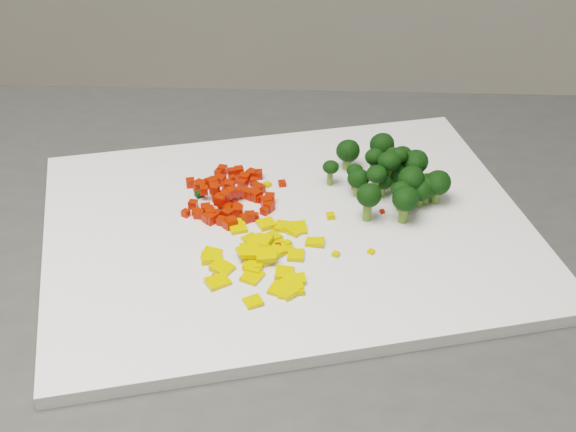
# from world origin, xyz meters

# --- Properties ---
(cutting_board) EXTENTS (0.57, 0.51, 0.01)m
(cutting_board) POSITION_xyz_m (-0.32, 0.30, 0.91)
(cutting_board) COLOR white
(cutting_board) RESTS_ON counter_block
(carrot_pile) EXTENTS (0.10, 0.10, 0.03)m
(carrot_pile) POSITION_xyz_m (-0.39, 0.33, 0.93)
(carrot_pile) COLOR red
(carrot_pile) RESTS_ON cutting_board
(pepper_pile) EXTENTS (0.12, 0.12, 0.02)m
(pepper_pile) POSITION_xyz_m (-0.33, 0.24, 0.92)
(pepper_pile) COLOR #DFA90B
(pepper_pile) RESTS_ON cutting_board
(broccoli_pile) EXTENTS (0.13, 0.13, 0.06)m
(broccoli_pile) POSITION_xyz_m (-0.23, 0.37, 0.94)
(broccoli_pile) COLOR black
(broccoli_pile) RESTS_ON cutting_board
(carrot_cube_0) EXTENTS (0.01, 0.01, 0.01)m
(carrot_cube_0) POSITION_xyz_m (-0.39, 0.29, 0.92)
(carrot_cube_0) COLOR red
(carrot_cube_0) RESTS_ON carrot_pile
(carrot_cube_1) EXTENTS (0.01, 0.01, 0.01)m
(carrot_cube_1) POSITION_xyz_m (-0.36, 0.29, 0.92)
(carrot_cube_1) COLOR red
(carrot_cube_1) RESTS_ON carrot_pile
(carrot_cube_2) EXTENTS (0.01, 0.01, 0.01)m
(carrot_cube_2) POSITION_xyz_m (-0.37, 0.38, 0.92)
(carrot_cube_2) COLOR red
(carrot_cube_2) RESTS_ON carrot_pile
(carrot_cube_3) EXTENTS (0.01, 0.01, 0.01)m
(carrot_cube_3) POSITION_xyz_m (-0.36, 0.35, 0.92)
(carrot_cube_3) COLOR red
(carrot_cube_3) RESTS_ON carrot_pile
(carrot_cube_4) EXTENTS (0.01, 0.01, 0.01)m
(carrot_cube_4) POSITION_xyz_m (-0.36, 0.34, 0.92)
(carrot_cube_4) COLOR red
(carrot_cube_4) RESTS_ON carrot_pile
(carrot_cube_5) EXTENTS (0.01, 0.01, 0.01)m
(carrot_cube_5) POSITION_xyz_m (-0.43, 0.35, 0.92)
(carrot_cube_5) COLOR red
(carrot_cube_5) RESTS_ON carrot_pile
(carrot_cube_6) EXTENTS (0.01, 0.01, 0.01)m
(carrot_cube_6) POSITION_xyz_m (-0.39, 0.29, 0.92)
(carrot_cube_6) COLOR red
(carrot_cube_6) RESTS_ON carrot_pile
(carrot_cube_7) EXTENTS (0.01, 0.01, 0.01)m
(carrot_cube_7) POSITION_xyz_m (-0.36, 0.34, 0.92)
(carrot_cube_7) COLOR red
(carrot_cube_7) RESTS_ON carrot_pile
(carrot_cube_8) EXTENTS (0.01, 0.01, 0.01)m
(carrot_cube_8) POSITION_xyz_m (-0.40, 0.31, 0.92)
(carrot_cube_8) COLOR red
(carrot_cube_8) RESTS_ON carrot_pile
(carrot_cube_9) EXTENTS (0.01, 0.01, 0.01)m
(carrot_cube_9) POSITION_xyz_m (-0.38, 0.29, 0.92)
(carrot_cube_9) COLOR red
(carrot_cube_9) RESTS_ON carrot_pile
(carrot_cube_10) EXTENTS (0.01, 0.01, 0.01)m
(carrot_cube_10) POSITION_xyz_m (-0.39, 0.38, 0.92)
(carrot_cube_10) COLOR red
(carrot_cube_10) RESTS_ON carrot_pile
(carrot_cube_11) EXTENTS (0.01, 0.01, 0.01)m
(carrot_cube_11) POSITION_xyz_m (-0.34, 0.31, 0.92)
(carrot_cube_11) COLOR red
(carrot_cube_11) RESTS_ON carrot_pile
(carrot_cube_12) EXTENTS (0.01, 0.01, 0.01)m
(carrot_cube_12) POSITION_xyz_m (-0.38, 0.38, 0.92)
(carrot_cube_12) COLOR red
(carrot_cube_12) RESTS_ON carrot_pile
(carrot_cube_13) EXTENTS (0.01, 0.01, 0.01)m
(carrot_cube_13) POSITION_xyz_m (-0.36, 0.38, 0.92)
(carrot_cube_13) COLOR red
(carrot_cube_13) RESTS_ON carrot_pile
(carrot_cube_14) EXTENTS (0.01, 0.01, 0.01)m
(carrot_cube_14) POSITION_xyz_m (-0.38, 0.30, 0.92)
(carrot_cube_14) COLOR red
(carrot_cube_14) RESTS_ON carrot_pile
(carrot_cube_15) EXTENTS (0.01, 0.01, 0.01)m
(carrot_cube_15) POSITION_xyz_m (-0.37, 0.31, 0.92)
(carrot_cube_15) COLOR red
(carrot_cube_15) RESTS_ON carrot_pile
(carrot_cube_16) EXTENTS (0.01, 0.01, 0.01)m
(carrot_cube_16) POSITION_xyz_m (-0.36, 0.35, 0.92)
(carrot_cube_16) COLOR red
(carrot_cube_16) RESTS_ON carrot_pile
(carrot_cube_17) EXTENTS (0.01, 0.01, 0.01)m
(carrot_cube_17) POSITION_xyz_m (-0.42, 0.34, 0.92)
(carrot_cube_17) COLOR red
(carrot_cube_17) RESTS_ON carrot_pile
(carrot_cube_18) EXTENTS (0.01, 0.01, 0.01)m
(carrot_cube_18) POSITION_xyz_m (-0.42, 0.31, 0.92)
(carrot_cube_18) COLOR red
(carrot_cube_18) RESTS_ON carrot_pile
(carrot_cube_19) EXTENTS (0.01, 0.01, 0.01)m
(carrot_cube_19) POSITION_xyz_m (-0.40, 0.29, 0.92)
(carrot_cube_19) COLOR red
(carrot_cube_19) RESTS_ON carrot_pile
(carrot_cube_20) EXTENTS (0.01, 0.01, 0.01)m
(carrot_cube_20) POSITION_xyz_m (-0.38, 0.33, 0.92)
(carrot_cube_20) COLOR red
(carrot_cube_20) RESTS_ON carrot_pile
(carrot_cube_21) EXTENTS (0.01, 0.01, 0.01)m
(carrot_cube_21) POSITION_xyz_m (-0.39, 0.32, 0.92)
(carrot_cube_21) COLOR red
(carrot_cube_21) RESTS_ON carrot_pile
(carrot_cube_22) EXTENTS (0.01, 0.01, 0.01)m
(carrot_cube_22) POSITION_xyz_m (-0.40, 0.30, 0.92)
(carrot_cube_22) COLOR red
(carrot_cube_22) RESTS_ON carrot_pile
(carrot_cube_23) EXTENTS (0.01, 0.01, 0.01)m
(carrot_cube_23) POSITION_xyz_m (-0.41, 0.35, 0.92)
(carrot_cube_23) COLOR red
(carrot_cube_23) RESTS_ON carrot_pile
(carrot_cube_24) EXTENTS (0.01, 0.01, 0.01)m
(carrot_cube_24) POSITION_xyz_m (-0.36, 0.30, 0.92)
(carrot_cube_24) COLOR red
(carrot_cube_24) RESTS_ON carrot_pile
(carrot_cube_25) EXTENTS (0.01, 0.01, 0.01)m
(carrot_cube_25) POSITION_xyz_m (-0.38, 0.32, 0.93)
(carrot_cube_25) COLOR red
(carrot_cube_25) RESTS_ON carrot_pile
(carrot_cube_26) EXTENTS (0.01, 0.01, 0.01)m
(carrot_cube_26) POSITION_xyz_m (-0.41, 0.35, 0.92)
(carrot_cube_26) COLOR red
(carrot_cube_26) RESTS_ON carrot_pile
(carrot_cube_27) EXTENTS (0.01, 0.01, 0.01)m
(carrot_cube_27) POSITION_xyz_m (-0.39, 0.30, 0.92)
(carrot_cube_27) COLOR red
(carrot_cube_27) RESTS_ON carrot_pile
(carrot_cube_28) EXTENTS (0.01, 0.01, 0.01)m
(carrot_cube_28) POSITION_xyz_m (-0.37, 0.34, 0.92)
(carrot_cube_28) COLOR red
(carrot_cube_28) RESTS_ON carrot_pile
(carrot_cube_29) EXTENTS (0.01, 0.01, 0.01)m
(carrot_cube_29) POSITION_xyz_m (-0.36, 0.34, 0.92)
(carrot_cube_29) COLOR red
(carrot_cube_29) RESTS_ON carrot_pile
(carrot_cube_30) EXTENTS (0.01, 0.01, 0.01)m
(carrot_cube_30) POSITION_xyz_m (-0.36, 0.30, 0.92)
(carrot_cube_30) COLOR red
(carrot_cube_30) RESTS_ON carrot_pile
(carrot_cube_31) EXTENTS (0.01, 0.01, 0.01)m
(carrot_cube_31) POSITION_xyz_m (-0.40, 0.33, 0.93)
(carrot_cube_31) COLOR red
(carrot_cube_31) RESTS_ON carrot_pile
(carrot_cube_32) EXTENTS (0.01, 0.01, 0.01)m
(carrot_cube_32) POSITION_xyz_m (-0.38, 0.36, 0.92)
(carrot_cube_32) COLOR red
(carrot_cube_32) RESTS_ON carrot_pile
(carrot_cube_33) EXTENTS (0.01, 0.01, 0.01)m
(carrot_cube_33) POSITION_xyz_m (-0.38, 0.37, 0.92)
(carrot_cube_33) COLOR red
(carrot_cube_33) RESTS_ON carrot_pile
(carrot_cube_34) EXTENTS (0.01, 0.01, 0.01)m
(carrot_cube_34) POSITION_xyz_m (-0.37, 0.30, 0.92)
(carrot_cube_34) COLOR red
(carrot_cube_34) RESTS_ON carrot_pile
(carrot_cube_35) EXTENTS (0.01, 0.01, 0.01)m
(carrot_cube_35) POSITION_xyz_m (-0.36, 0.36, 0.92)
(carrot_cube_35) COLOR red
(carrot_cube_35) RESTS_ON carrot_pile
(carrot_cube_36) EXTENTS (0.01, 0.01, 0.01)m
(carrot_cube_36) POSITION_xyz_m (-0.37, 0.37, 0.92)
(carrot_cube_36) COLOR red
(carrot_cube_36) RESTS_ON carrot_pile
(carrot_cube_37) EXTENTS (0.01, 0.01, 0.01)m
(carrot_cube_37) POSITION_xyz_m (-0.41, 0.30, 0.92)
(carrot_cube_37) COLOR red
(carrot_cube_37) RESTS_ON carrot_pile
(carrot_cube_38) EXTENTS (0.01, 0.01, 0.01)m
(carrot_cube_38) POSITION_xyz_m (-0.38, 0.34, 0.93)
(carrot_cube_38) COLOR red
(carrot_cube_38) RESTS_ON carrot_pile
(carrot_cube_39) EXTENTS (0.01, 0.01, 0.01)m
(carrot_cube_39) POSITION_xyz_m (-0.42, 0.30, 0.92)
(carrot_cube_39) COLOR red
(carrot_cube_39) RESTS_ON carrot_pile
(carrot_cube_40) EXTENTS (0.01, 0.01, 0.01)m
(carrot_cube_40) POSITION_xyz_m (-0.37, 0.28, 0.92)
(carrot_cube_40) COLOR red
(carrot_cube_40) RESTS_ON carrot_pile
(carrot_cube_41) EXTENTS (0.01, 0.01, 0.01)m
(carrot_cube_41) POSITION_xyz_m (-0.39, 0.33, 0.92)
(carrot_cube_41) COLOR red
(carrot_cube_41) RESTS_ON carrot_pile
(carrot_cube_42) EXTENTS (0.01, 0.01, 0.01)m
(carrot_cube_42) POSITION_xyz_m (-0.42, 0.35, 0.92)
(carrot_cube_42) COLOR red
(carrot_cube_42) RESTS_ON carrot_pile
(carrot_cube_43) EXTENTS (0.01, 0.01, 0.01)m
(carrot_cube_43) POSITION_xyz_m (-0.40, 0.36, 0.92)
(carrot_cube_43) COLOR red
(carrot_cube_43) RESTS_ON carrot_pile
(carrot_cube_44) EXTENTS (0.01, 0.01, 0.01)m
(carrot_cube_44) POSITION_xyz_m (-0.40, 0.38, 0.92)
(carrot_cube_44) COLOR red
(carrot_cube_44) RESTS_ON carrot_pile
(carrot_cube_45) EXTENTS (0.01, 0.01, 0.01)m
(carrot_cube_45) POSITION_xyz_m (-0.40, 0.33, 0.92)
(carrot_cube_45) COLOR red
(carrot_cube_45) RESTS_ON carrot_pile
(carrot_cube_46) EXTENTS (0.01, 0.01, 0.01)m
(carrot_cube_46) POSITION_xyz_m (-0.34, 0.33, 0.92)
(carrot_cube_46) COLOR red
(carrot_cube_46) RESTS_ON carrot_pile
(carrot_cube_47) EXTENTS (0.01, 0.01, 0.01)m
(carrot_cube_47) POSITION_xyz_m (-0.38, 0.30, 0.92)
(carrot_cube_47) COLOR red
(carrot_cube_47) RESTS_ON carrot_pile
(carrot_cube_48) EXTENTS (0.01, 0.01, 0.01)m
(carrot_cube_48) POSITION_xyz_m (-0.34, 0.33, 0.92)
(carrot_cube_48) COLOR red
(carrot_cube_48) RESTS_ON carrot_pile
(carrot_cube_49) EXTENTS (0.01, 0.01, 0.01)m
(carrot_cube_49) POSITION_xyz_m (-0.36, 0.34, 0.92)
(carrot_cube_49) COLOR red
(carrot_cube_49) RESTS_ON carrot_pile
(carrot_cube_50) EXTENTS (0.01, 0.01, 0.01)m
(carrot_cube_50) POSITION_xyz_m (-0.38, 0.31, 0.92)
(carrot_cube_50) COLOR red
(carrot_cube_50) RESTS_ON carrot_pile
(carrot_cube_51) EXTENTS (0.01, 0.01, 0.01)m
(carrot_cube_51) POSITION_xyz_m (-0.38, 0.33, 0.93)
(carrot_cube_51) COLOR red
(carrot_cube_51) RESTS_ON carrot_pile
(carrot_cube_52) EXTENTS (0.01, 0.01, 0.01)m
(carrot_cube_52) POSITION_xyz_m (-0.39, 0.37, 0.92)
(carrot_cube_52) COLOR red
(carrot_cube_52) RESTS_ON carrot_pile
(carrot_cube_53) EXTENTS (0.01, 0.01, 0.01)m
(carrot_cube_53) POSITION_xyz_m (-0.40, 0.36, 0.92)
(carrot_cube_53) COLOR red
(carrot_cube_53) RESTS_ON carrot_pile
(carrot_cube_54) EXTENTS (0.01, 0.01, 0.01)m
(carrot_cube_54) POSITION_xyz_m (-0.34, 0.32, 0.92)
(carrot_cube_54) COLOR red
(carrot_cube_54) RESTS_ON carrot_pile
(carrot_cube_55) EXTENTS (0.01, 0.01, 0.01)m
(carrot_cube_55) POSITION_xyz_m (-0.38, 0.33, 0.92)
(carrot_cube_55) COLOR red
(carrot_cube_55) RESTS_ON carrot_pile
(carrot_cube_56) EXTENTS (0.01, 0.01, 0.01)m
(carrot_cube_56) POSITION_xyz_m (-0.41, 0.35, 0.92)
(carrot_cube_56) COLOR red
(carrot_cube_56) RESTS_ON carrot_pile
(carrot_cube_57) EXTENTS (0.01, 0.01, 0.01)m
(carrot_cube_57) POSITION_xyz_m (-0.34, 0.33, 0.92)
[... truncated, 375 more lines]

